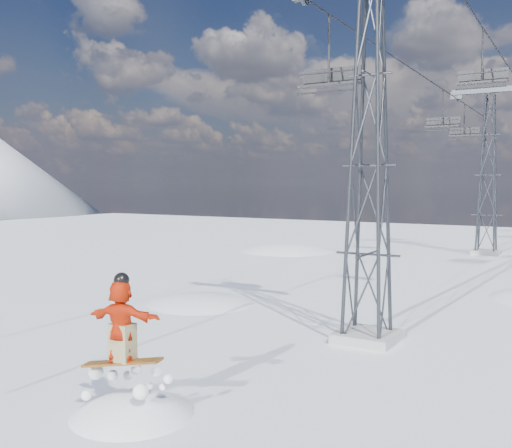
{
  "coord_description": "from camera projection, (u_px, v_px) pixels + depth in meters",
  "views": [
    {
      "loc": [
        6.57,
        -8.96,
        4.97
      ],
      "look_at": [
        -1.36,
        4.8,
        3.82
      ],
      "focal_mm": 40.0,
      "sensor_mm": 36.0,
      "label": 1
    }
  ],
  "objects": [
    {
      "name": "lift_chair_near",
      "position": [
        330.0,
        79.0,
        20.17
      ],
      "size": [
        2.22,
        0.64,
        2.75
      ],
      "color": "black",
      "rests_on": "ground"
    },
    {
      "name": "lift_chair_far",
      "position": [
        443.0,
        123.0,
        36.23
      ],
      "size": [
        2.11,
        0.61,
        2.61
      ],
      "color": "black",
      "rests_on": "ground"
    },
    {
      "name": "lift_tower_near",
      "position": [
        369.0,
        166.0,
        17.5
      ],
      "size": [
        5.2,
        1.8,
        11.43
      ],
      "color": "#999999",
      "rests_on": "ground"
    },
    {
      "name": "snow_terrain",
      "position": [
        347.0,
        436.0,
        32.8
      ],
      "size": [
        39.0,
        37.0,
        22.0
      ],
      "color": "white",
      "rests_on": "ground"
    },
    {
      "name": "ground",
      "position": [
        195.0,
        432.0,
        11.38
      ],
      "size": [
        120.0,
        120.0,
        0.0
      ],
      "primitive_type": "plane",
      "color": "white",
      "rests_on": "ground"
    },
    {
      "name": "lift_chair_mid",
      "position": [
        482.0,
        78.0,
        21.93
      ],
      "size": [
        1.85,
        0.53,
        2.3
      ],
      "color": "black",
      "rests_on": "ground"
    },
    {
      "name": "lift_tower_far",
      "position": [
        488.0,
        175.0,
        39.1
      ],
      "size": [
        5.2,
        1.8,
        11.43
      ],
      "color": "#999999",
      "rests_on": "ground"
    },
    {
      "name": "haul_cables",
      "position": [
        450.0,
        59.0,
        27.05
      ],
      "size": [
        4.46,
        51.0,
        0.06
      ],
      "color": "black",
      "rests_on": "ground"
    },
    {
      "name": "lift_chair_extra",
      "position": [
        464.0,
        133.0,
        42.74
      ],
      "size": [
        2.15,
        0.62,
        2.66
      ],
      "color": "black",
      "rests_on": "ground"
    }
  ]
}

